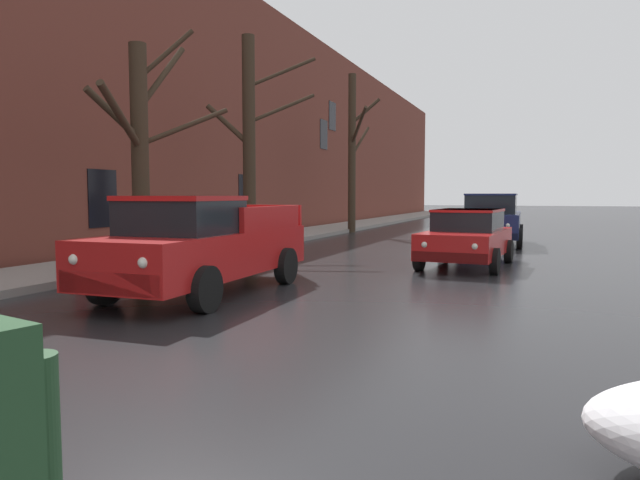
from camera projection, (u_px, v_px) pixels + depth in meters
left_sidewalk_slab at (258, 241)px, 21.42m from camera, size 2.65×80.00×0.15m
brick_townhouse_facade at (214, 109)px, 21.70m from camera, size 0.63×80.00×10.05m
bare_tree_second_along_sidewalk at (141, 149)px, 12.89m from camera, size 1.86×3.39×5.54m
bare_tree_mid_block at (250, 142)px, 17.69m from camera, size 2.98×2.05×6.61m
bare_tree_far_down_block at (353, 150)px, 27.15m from camera, size 1.94×3.51×7.41m
pickup_truck_red_approaching_near_lane at (201, 245)px, 10.25m from camera, size 2.15×5.19×1.76m
sedan_red_parked_kerbside_close at (467, 236)px, 14.33m from camera, size 2.10×4.15×1.42m
suv_darkblue_parked_kerbside_mid at (492, 217)px, 20.51m from camera, size 2.19×4.74×1.82m
fire_hydrant at (81, 269)px, 10.98m from camera, size 0.42×0.22×0.71m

